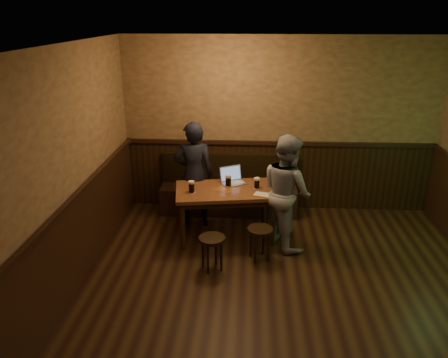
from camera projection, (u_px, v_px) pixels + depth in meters
The scene contains 12 objects.
room at pixel (294, 212), 4.45m from camera, with size 5.04×6.04×2.84m.
bench at pixel (229, 194), 7.17m from camera, with size 2.20×0.50×0.95m.
pub_table at pixel (226, 195), 6.23m from camera, with size 1.52×1.01×0.76m.
stool_left at pixel (212, 244), 5.52m from camera, with size 0.42×0.42×0.45m.
stool_right at pixel (260, 235), 5.75m from camera, with size 0.45×0.45×0.46m.
pint_left at pixel (192, 187), 6.05m from camera, with size 0.11×0.11×0.17m.
pint_mid at pixel (228, 181), 6.25m from camera, with size 0.11×0.11×0.17m.
pint_right at pixel (257, 183), 6.19m from camera, with size 0.10×0.10×0.16m.
laptop at pixel (232, 179), 6.40m from camera, with size 0.42×0.39×0.24m.
menu at pixel (262, 194), 6.01m from camera, with size 0.22×0.15×0.00m, color silver.
person_suit at pixel (194, 175), 6.55m from camera, with size 0.60×0.39×1.64m, color black.
person_grey at pixel (287, 192), 5.98m from camera, with size 0.78×0.61×1.61m, color gray.
Camera 1 is at (-0.47, -3.86, 3.11)m, focal length 35.00 mm.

